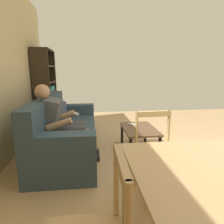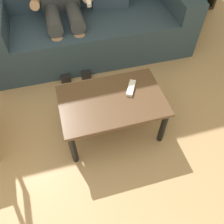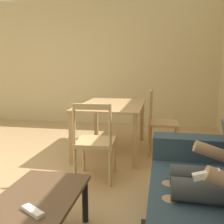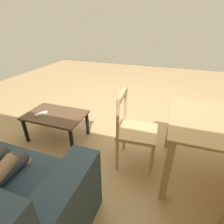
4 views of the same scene
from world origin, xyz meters
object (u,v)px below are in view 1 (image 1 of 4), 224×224
at_px(couch, 65,132).
at_px(bookshelf, 46,96).
at_px(person_lounging, 61,122).
at_px(tv_remote, 133,125).
at_px(coffee_table, 139,131).
at_px(dining_chair_facing_couch, 157,155).

distance_m(couch, bookshelf, 1.64).
bearing_deg(person_lounging, tv_remote, -72.41).
xyz_separation_m(couch, coffee_table, (-0.10, -1.23, 0.01)).
bearing_deg(dining_chair_facing_couch, couch, 41.75).
distance_m(person_lounging, tv_remote, 1.25).
relative_size(person_lounging, bookshelf, 0.63).
height_order(coffee_table, bookshelf, bookshelf).
bearing_deg(person_lounging, couch, -1.66).
bearing_deg(bookshelf, dining_chair_facing_couch, -147.97).
xyz_separation_m(person_lounging, dining_chair_facing_couch, (-0.96, -1.13, -0.15)).
bearing_deg(dining_chair_facing_couch, person_lounging, 49.67).
xyz_separation_m(coffee_table, dining_chair_facing_couch, (-1.16, 0.11, 0.10)).
xyz_separation_m(person_lounging, coffee_table, (0.19, -1.24, -0.25)).
bearing_deg(bookshelf, coffee_table, -130.93).
bearing_deg(person_lounging, dining_chair_facing_couch, -130.33).
bearing_deg(bookshelf, couch, -158.31).
xyz_separation_m(coffee_table, tv_remote, (0.18, 0.07, 0.07)).
relative_size(bookshelf, dining_chair_facing_couch, 2.02).
distance_m(coffee_table, bookshelf, 2.45).
bearing_deg(tv_remote, coffee_table, 50.28).
bearing_deg(bookshelf, person_lounging, -161.94).
relative_size(couch, tv_remote, 12.91).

